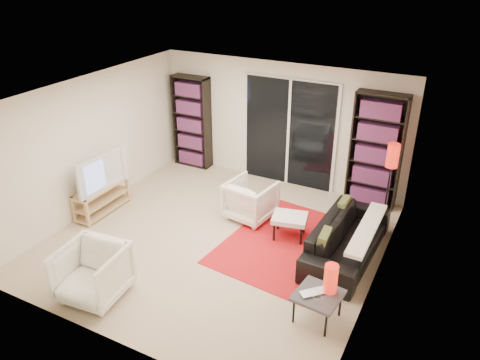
% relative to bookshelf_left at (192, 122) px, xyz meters
% --- Properties ---
extents(floor, '(5.00, 5.00, 0.00)m').
position_rel_bookshelf_left_xyz_m(floor, '(1.95, -2.33, -0.98)').
color(floor, beige).
rests_on(floor, ground).
extents(wall_back, '(5.00, 0.02, 2.40)m').
position_rel_bookshelf_left_xyz_m(wall_back, '(1.95, 0.17, 0.22)').
color(wall_back, white).
rests_on(wall_back, ground).
extents(wall_front, '(5.00, 0.02, 2.40)m').
position_rel_bookshelf_left_xyz_m(wall_front, '(1.95, -4.83, 0.22)').
color(wall_front, white).
rests_on(wall_front, ground).
extents(wall_left, '(0.02, 5.00, 2.40)m').
position_rel_bookshelf_left_xyz_m(wall_left, '(-0.55, -2.33, 0.22)').
color(wall_left, white).
rests_on(wall_left, ground).
extents(wall_right, '(0.02, 5.00, 2.40)m').
position_rel_bookshelf_left_xyz_m(wall_right, '(4.45, -2.33, 0.22)').
color(wall_right, white).
rests_on(wall_right, ground).
extents(ceiling, '(5.00, 5.00, 0.02)m').
position_rel_bookshelf_left_xyz_m(ceiling, '(1.95, -2.33, 1.42)').
color(ceiling, white).
rests_on(ceiling, wall_back).
extents(sliding_door, '(1.92, 0.08, 2.16)m').
position_rel_bookshelf_left_xyz_m(sliding_door, '(2.15, 0.13, 0.07)').
color(sliding_door, white).
rests_on(sliding_door, ground).
extents(bookshelf_left, '(0.80, 0.30, 1.95)m').
position_rel_bookshelf_left_xyz_m(bookshelf_left, '(0.00, 0.00, 0.00)').
color(bookshelf_left, black).
rests_on(bookshelf_left, ground).
extents(bookshelf_right, '(0.90, 0.30, 2.10)m').
position_rel_bookshelf_left_xyz_m(bookshelf_right, '(3.85, -0.00, 0.07)').
color(bookshelf_right, black).
rests_on(bookshelf_right, ground).
extents(tv_stand, '(0.36, 1.13, 0.50)m').
position_rel_bookshelf_left_xyz_m(tv_stand, '(-0.33, -2.50, -0.71)').
color(tv_stand, tan).
rests_on(tv_stand, floor).
extents(tv, '(0.26, 1.10, 0.63)m').
position_rel_bookshelf_left_xyz_m(tv, '(-0.31, -2.50, -0.16)').
color(tv, black).
rests_on(tv, tv_stand).
extents(rug, '(2.02, 2.58, 0.01)m').
position_rel_bookshelf_left_xyz_m(rug, '(3.01, -1.94, -0.97)').
color(rug, red).
rests_on(rug, floor).
extents(sofa, '(0.89, 2.10, 0.61)m').
position_rel_bookshelf_left_xyz_m(sofa, '(3.93, -1.82, -0.67)').
color(sofa, black).
rests_on(sofa, floor).
extents(armchair_back, '(0.85, 0.87, 0.70)m').
position_rel_bookshelf_left_xyz_m(armchair_back, '(2.12, -1.47, -0.63)').
color(armchair_back, white).
rests_on(armchair_back, floor).
extents(armchair_front, '(0.89, 0.91, 0.76)m').
position_rel_bookshelf_left_xyz_m(armchair_front, '(1.16, -4.31, -0.59)').
color(armchair_front, white).
rests_on(armchair_front, floor).
extents(ottoman, '(0.63, 0.55, 0.40)m').
position_rel_bookshelf_left_xyz_m(ottoman, '(2.96, -1.75, -0.63)').
color(ottoman, white).
rests_on(ottoman, floor).
extents(side_table, '(0.61, 0.61, 0.40)m').
position_rel_bookshelf_left_xyz_m(side_table, '(3.98, -3.35, -0.61)').
color(side_table, '#403F44').
rests_on(side_table, floor).
extents(laptop, '(0.40, 0.40, 0.03)m').
position_rel_bookshelf_left_xyz_m(laptop, '(3.96, -3.40, -0.56)').
color(laptop, silver).
rests_on(laptop, side_table).
extents(table_lamp, '(0.17, 0.17, 0.39)m').
position_rel_bookshelf_left_xyz_m(table_lamp, '(4.09, -3.23, -0.38)').
color(table_lamp, red).
rests_on(table_lamp, side_table).
extents(floor_lamp, '(0.22, 0.22, 1.47)m').
position_rel_bookshelf_left_xyz_m(floor_lamp, '(4.23, -0.59, 0.15)').
color(floor_lamp, black).
rests_on(floor_lamp, floor).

